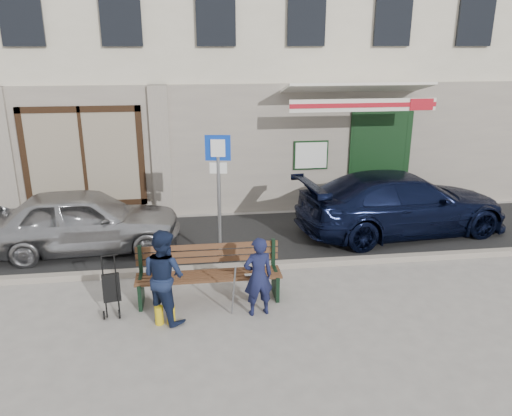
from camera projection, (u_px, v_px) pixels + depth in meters
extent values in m
plane|color=#9E9991|center=(240.00, 310.00, 8.08)|extent=(80.00, 80.00, 0.00)
cube|color=#282828|center=(226.00, 239.00, 11.00)|extent=(60.00, 3.20, 0.01)
cube|color=#9E9384|center=(232.00, 268.00, 9.48)|extent=(60.00, 0.18, 0.12)
cube|color=beige|center=(209.00, 12.00, 14.52)|extent=(20.00, 7.00, 10.00)
cube|color=#9E9384|center=(219.00, 151.00, 12.25)|extent=(20.00, 0.12, 3.20)
cube|color=maroon|center=(85.00, 156.00, 11.92)|extent=(2.50, 0.12, 2.00)
cube|color=black|center=(379.00, 159.00, 12.78)|extent=(1.60, 0.10, 2.60)
cube|color=black|center=(372.00, 159.00, 13.26)|extent=(1.25, 0.90, 2.40)
cube|color=white|center=(311.00, 155.00, 12.48)|extent=(0.80, 0.03, 0.65)
cube|color=white|center=(353.00, 89.00, 11.87)|extent=(3.40, 1.72, 0.42)
cube|color=white|center=(364.00, 105.00, 11.16)|extent=(3.40, 0.05, 0.28)
cube|color=#AD1521|center=(364.00, 105.00, 11.13)|extent=(3.40, 0.02, 0.10)
imported|color=#A5A5A9|center=(84.00, 221.00, 10.22)|extent=(3.94, 1.73, 1.32)
imported|color=black|center=(402.00, 203.00, 11.22)|extent=(5.00, 2.54, 1.39)
cylinder|color=gray|center=(219.00, 204.00, 9.42)|extent=(0.07, 0.07, 2.44)
cube|color=#0C35AC|center=(218.00, 148.00, 9.08)|extent=(0.47, 0.10, 0.47)
cube|color=white|center=(218.00, 148.00, 9.05)|extent=(0.26, 0.06, 0.32)
cube|color=white|center=(218.00, 168.00, 9.20)|extent=(0.32, 0.08, 0.21)
cube|color=brown|center=(209.00, 276.00, 8.26)|extent=(2.40, 0.50, 0.04)
cube|color=brown|center=(208.00, 253.00, 8.43)|extent=(2.40, 0.10, 0.36)
cube|color=black|center=(141.00, 292.00, 8.19)|extent=(0.06, 0.50, 0.45)
cube|color=black|center=(275.00, 284.00, 8.47)|extent=(0.06, 0.50, 0.45)
cube|color=white|center=(255.00, 274.00, 8.25)|extent=(0.34, 0.25, 0.11)
cylinder|color=gray|center=(234.00, 291.00, 7.65)|extent=(0.07, 0.34, 0.96)
cylinder|color=gold|center=(159.00, 315.00, 7.64)|extent=(0.13, 0.13, 0.30)
cylinder|color=gold|center=(171.00, 314.00, 7.66)|extent=(0.13, 0.13, 0.30)
imported|color=#161A3C|center=(258.00, 277.00, 7.78)|extent=(0.52, 0.39, 1.30)
imported|color=#151F3B|center=(164.00, 276.00, 7.60)|extent=(0.91, 0.90, 1.48)
cylinder|color=black|center=(104.00, 315.00, 7.80)|extent=(0.05, 0.14, 0.14)
cylinder|color=black|center=(119.00, 314.00, 7.83)|extent=(0.05, 0.14, 0.14)
cube|color=black|center=(111.00, 288.00, 7.88)|extent=(0.31, 0.29, 0.46)
cylinder|color=black|center=(109.00, 256.00, 7.83)|extent=(0.25, 0.07, 0.02)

